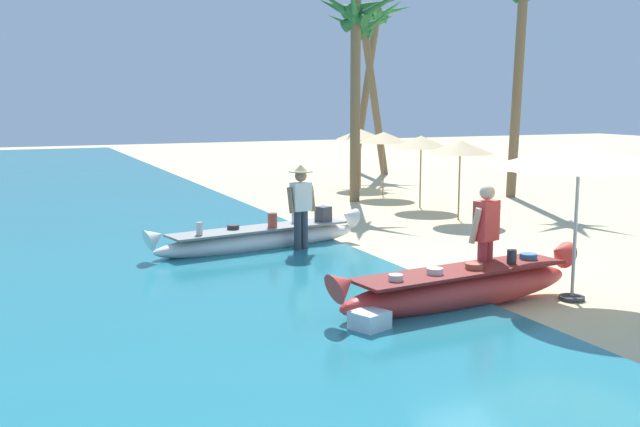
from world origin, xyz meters
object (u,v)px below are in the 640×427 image
at_px(patio_umbrella_large, 579,156).
at_px(boat_white_midground, 261,238).
at_px(palm_tree_tall_inland, 523,9).
at_px(palm_tree_mid_cluster, 366,45).
at_px(boat_red_foreground, 461,287).
at_px(person_tourist_customer, 486,234).
at_px(palm_tree_leaning_seaward, 357,31).
at_px(palm_tree_far_behind, 375,37).
at_px(cooler_box, 369,324).
at_px(person_vendor_hatted, 301,203).

bearing_deg(patio_umbrella_large, boat_white_midground, 120.86).
bearing_deg(palm_tree_tall_inland, palm_tree_mid_cluster, 99.08).
xyz_separation_m(boat_red_foreground, boat_white_midground, (-1.25, 4.77, -0.04)).
bearing_deg(person_tourist_customer, palm_tree_leaning_seaward, 73.95).
bearing_deg(palm_tree_tall_inland, palm_tree_far_behind, 90.47).
height_order(patio_umbrella_large, palm_tree_tall_inland, palm_tree_tall_inland).
bearing_deg(patio_umbrella_large, cooler_box, -174.75).
relative_size(palm_tree_leaning_seaward, palm_tree_mid_cluster, 0.95).
relative_size(palm_tree_mid_cluster, palm_tree_far_behind, 0.92).
bearing_deg(boat_red_foreground, palm_tree_tall_inland, 48.53).
bearing_deg(boat_red_foreground, patio_umbrella_large, -7.68).
distance_m(person_vendor_hatted, palm_tree_leaning_seaward, 8.34).
bearing_deg(cooler_box, palm_tree_tall_inland, 23.65).
xyz_separation_m(person_tourist_customer, patio_umbrella_large, (1.08, -0.63, 1.14)).
relative_size(palm_tree_tall_inland, cooler_box, 16.83).
distance_m(boat_red_foreground, person_vendor_hatted, 4.39).
bearing_deg(palm_tree_far_behind, palm_tree_tall_inland, -89.53).
bearing_deg(cooler_box, boat_white_midground, 63.94).
bearing_deg(cooler_box, patio_umbrella_large, -15.97).
height_order(palm_tree_tall_inland, cooler_box, palm_tree_tall_inland).
bearing_deg(patio_umbrella_large, palm_tree_mid_cluster, 72.47).
bearing_deg(palm_tree_leaning_seaward, boat_red_foreground, -108.80).
height_order(person_tourist_customer, palm_tree_leaning_seaward, palm_tree_leaning_seaward).
relative_size(boat_red_foreground, boat_white_midground, 0.93).
distance_m(palm_tree_mid_cluster, palm_tree_far_behind, 1.87).
relative_size(boat_white_midground, palm_tree_far_behind, 0.67).
bearing_deg(palm_tree_leaning_seaward, boat_white_midground, -130.18).
height_order(boat_red_foreground, person_tourist_customer, person_tourist_customer).
bearing_deg(palm_tree_mid_cluster, boat_white_midground, -124.65).
relative_size(patio_umbrella_large, cooler_box, 6.04).
relative_size(person_tourist_customer, patio_umbrella_large, 0.68).
bearing_deg(person_vendor_hatted, boat_red_foreground, -81.79).
height_order(palm_tree_mid_cluster, cooler_box, palm_tree_mid_cluster).
relative_size(palm_tree_leaning_seaward, cooler_box, 14.50).
distance_m(person_vendor_hatted, patio_umbrella_large, 5.23).
xyz_separation_m(boat_red_foreground, palm_tree_tall_inland, (8.37, 9.47, 5.09)).
bearing_deg(palm_tree_leaning_seaward, palm_tree_tall_inland, -11.72).
relative_size(person_tourist_customer, palm_tree_tall_inland, 0.24).
xyz_separation_m(person_tourist_customer, cooler_box, (-2.36, -0.94, -0.78)).
distance_m(boat_white_midground, person_vendor_hatted, 1.05).
distance_m(boat_white_midground, palm_tree_far_behind, 17.36).
distance_m(person_vendor_hatted, person_tourist_customer, 4.11).
height_order(patio_umbrella_large, palm_tree_mid_cluster, palm_tree_mid_cluster).
bearing_deg(boat_white_midground, boat_red_foreground, -75.36).
bearing_deg(patio_umbrella_large, palm_tree_leaning_seaward, 80.36).
bearing_deg(palm_tree_leaning_seaward, palm_tree_mid_cluster, 60.90).
distance_m(boat_red_foreground, palm_tree_far_behind, 20.77).
distance_m(palm_tree_tall_inland, cooler_box, 15.14).
distance_m(boat_red_foreground, person_tourist_customer, 0.99).
xyz_separation_m(boat_red_foreground, person_vendor_hatted, (-0.62, 4.30, 0.66)).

